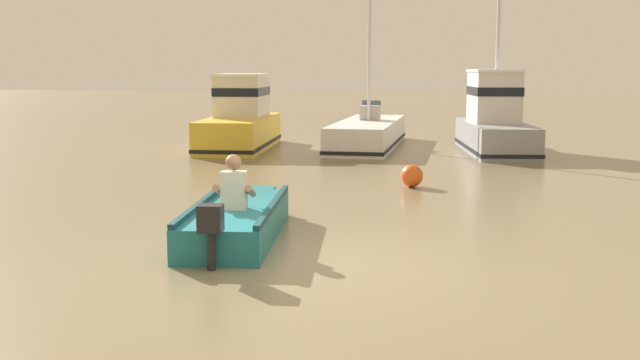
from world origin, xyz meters
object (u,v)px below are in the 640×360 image
object	(u,v)px
moored_boat_yellow	(240,121)
moored_boat_white	(368,134)
rowboat_with_person	(237,220)
mooring_buoy	(412,176)
moored_boat_grey	(495,122)

from	to	relation	value
moored_boat_yellow	moored_boat_white	world-z (taller)	moored_boat_white
rowboat_with_person	moored_boat_yellow	size ratio (longest dim) A/B	0.74
moored_boat_yellow	moored_boat_white	size ratio (longest dim) A/B	0.82
moored_boat_yellow	mooring_buoy	bearing A→B (deg)	-45.63
mooring_buoy	moored_boat_grey	bearing A→B (deg)	78.28
moored_boat_white	mooring_buoy	size ratio (longest dim) A/B	13.82
moored_boat_grey	moored_boat_yellow	bearing A→B (deg)	-173.01
moored_boat_yellow	moored_boat_grey	size ratio (longest dim) A/B	1.04
rowboat_with_person	moored_boat_white	world-z (taller)	moored_boat_white
mooring_buoy	moored_boat_yellow	bearing A→B (deg)	134.37
moored_boat_white	rowboat_with_person	bearing A→B (deg)	-87.76
moored_boat_white	moored_boat_yellow	bearing A→B (deg)	-160.91
moored_boat_white	mooring_buoy	xyz separation A→B (m)	(2.26, -7.19, -0.15)
rowboat_with_person	mooring_buoy	distance (m)	5.31
rowboat_with_person	moored_boat_grey	size ratio (longest dim) A/B	0.77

